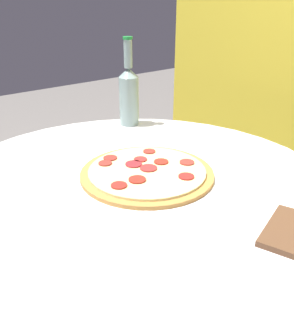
# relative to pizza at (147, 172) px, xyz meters

# --- Properties ---
(table) EXTENTS (0.98, 0.98, 0.77)m
(table) POSITION_rel_pizza_xyz_m (0.02, -0.05, -0.18)
(table) COLOR white
(table) RESTS_ON ground_plane
(pizza) EXTENTS (0.33, 0.33, 0.02)m
(pizza) POSITION_rel_pizza_xyz_m (0.00, 0.00, 0.00)
(pizza) COLOR #B77F3D
(pizza) RESTS_ON table
(beer_bottle) EXTENTS (0.06, 0.06, 0.28)m
(beer_bottle) POSITION_rel_pizza_xyz_m (-0.34, 0.19, 0.10)
(beer_bottle) COLOR gray
(beer_bottle) RESTS_ON table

